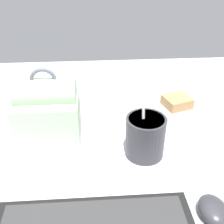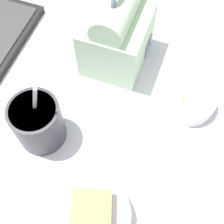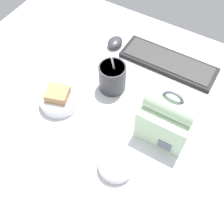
{
  "view_description": "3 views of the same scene",
  "coord_description": "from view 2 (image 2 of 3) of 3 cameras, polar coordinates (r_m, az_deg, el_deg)",
  "views": [
    {
      "loc": [
        5.83,
        66.07,
        50.2
      ],
      "look_at": [
        1.0,
        -2.58,
        7.0
      ],
      "focal_mm": 45.0,
      "sensor_mm": 36.0,
      "label": 1
    },
    {
      "loc": [
        -26.97,
        -12.65,
        62.99
      ],
      "look_at": [
        1.0,
        -2.58,
        7.0
      ],
      "focal_mm": 50.0,
      "sensor_mm": 36.0,
      "label": 2
    },
    {
      "loc": [
        27.79,
        -47.91,
        84.74
      ],
      "look_at": [
        1.0,
        -2.58,
        7.0
      ],
      "focal_mm": 45.0,
      "sensor_mm": 36.0,
      "label": 3
    }
  ],
  "objects": [
    {
      "name": "bento_bowl_sandwich",
      "position": [
        0.59,
        -3.62,
        -18.44
      ],
      "size": [
        13.87,
        13.87,
        7.2
      ],
      "color": "silver",
      "rests_on": "desk_surface"
    },
    {
      "name": "lunch_bag",
      "position": [
        0.71,
        0.95,
        14.27
      ],
      "size": [
        16.47,
        13.62,
        21.47
      ],
      "color": "#B7D6AD",
      "rests_on": "desk_surface"
    },
    {
      "name": "desk_surface",
      "position": [
        0.69,
        -2.31,
        -2.39
      ],
      "size": [
        140.0,
        110.0,
        2.0
      ],
      "color": "silver",
      "rests_on": "ground"
    },
    {
      "name": "soup_cup",
      "position": [
        0.63,
        -13.4,
        -1.84
      ],
      "size": [
        9.99,
        9.99,
        18.17
      ],
      "color": "#333338",
      "rests_on": "desk_surface"
    },
    {
      "name": "bento_bowl_snacks",
      "position": [
        0.7,
        14.01,
        2.16
      ],
      "size": [
        11.28,
        11.28,
        4.85
      ],
      "color": "silver",
      "rests_on": "desk_surface"
    }
  ]
}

